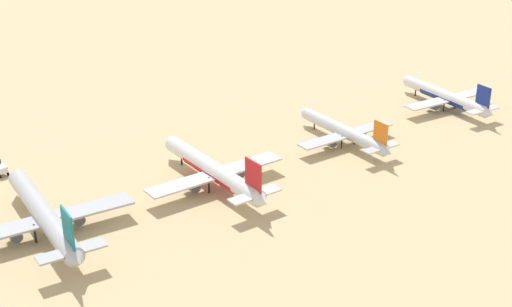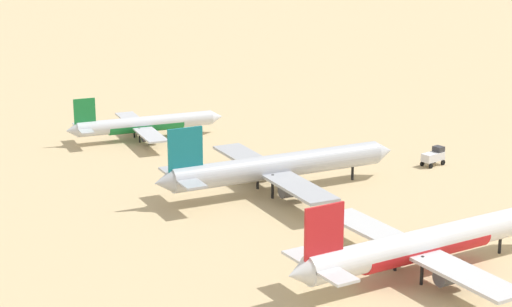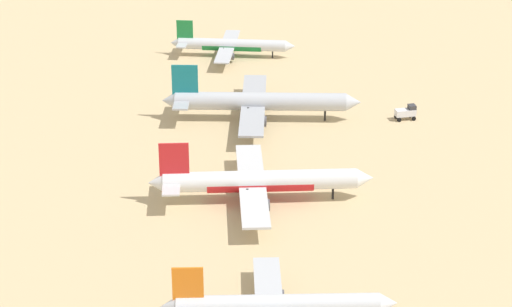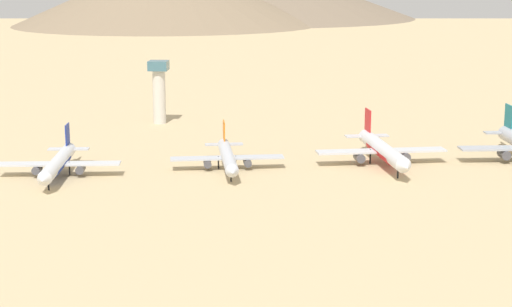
# 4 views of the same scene
# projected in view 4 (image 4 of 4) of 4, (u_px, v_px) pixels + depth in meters

# --- Properties ---
(ground_plane) EXTENTS (1800.00, 1800.00, 0.00)m
(ground_plane) POSITION_uv_depth(u_px,v_px,m) (380.00, 165.00, 250.37)
(ground_plane) COLOR tan
(parked_jet_0) EXTENTS (42.70, 34.78, 12.31)m
(parked_jet_0) POSITION_uv_depth(u_px,v_px,m) (58.00, 163.00, 234.44)
(parked_jet_0) COLOR silver
(parked_jet_0) RESTS_ON ground
(parked_jet_1) EXTENTS (40.95, 33.49, 11.84)m
(parked_jet_1) POSITION_uv_depth(u_px,v_px,m) (227.00, 157.00, 242.75)
(parked_jet_1) COLOR silver
(parked_jet_1) RESTS_ON ground
(parked_jet_2) EXTENTS (48.39, 39.62, 14.02)m
(parked_jet_2) POSITION_uv_depth(u_px,v_px,m) (383.00, 150.00, 248.76)
(parked_jet_2) COLOR silver
(parked_jet_2) RESTS_ON ground
(control_tower) EXTENTS (7.20, 7.20, 23.82)m
(control_tower) POSITION_uv_depth(u_px,v_px,m) (159.00, 88.00, 314.78)
(control_tower) COLOR beige
(control_tower) RESTS_ON ground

